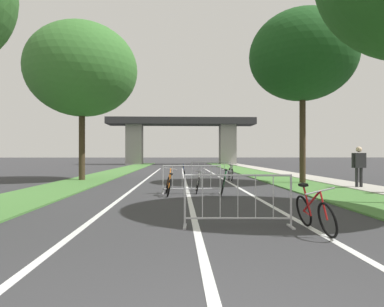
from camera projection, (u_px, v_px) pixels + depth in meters
The scene contains 19 objects.
grass_verge_left at pixel (111, 174), 24.72m from camera, with size 2.59×55.81×0.05m, color #477A38.
grass_verge_right at pixel (255, 173), 25.14m from camera, with size 2.59×55.81×0.05m, color #477A38.
sidewalk_path_right at pixel (283, 173), 25.23m from camera, with size 1.74×55.81×0.08m, color #ADA89E.
lane_stripe_center at pixel (185, 181), 18.25m from camera, with size 0.14×32.29×0.01m, color silver.
lane_stripe_right_lane at pixel (226, 181), 18.34m from camera, with size 0.14×32.29×0.01m, color silver.
lane_stripe_left_lane at pixel (144, 181), 18.16m from camera, with size 0.14×32.29×0.01m, color silver.
overpass_bridge at pixel (181, 132), 48.22m from camera, with size 21.04×4.06×6.64m.
tree_left_oak_mid at pixel (82, 70), 18.34m from camera, with size 6.00×6.00×8.63m.
tree_right_maple_mid at pixel (302, 56), 16.59m from camera, with size 5.24×5.24×8.57m.
crowd_barrier_nearest at pixel (238, 201), 6.62m from camera, with size 2.18×0.55×1.05m.
crowd_barrier_second at pixel (192, 180), 12.25m from camera, with size 2.17×0.47×1.05m.
crowd_barrier_third at pixel (211, 172), 17.96m from camera, with size 2.18×0.56×1.05m.
bicycle_white_0 at pixel (198, 183), 12.80m from camera, with size 0.44×1.72×0.85m.
bicycle_red_1 at pixel (314, 213), 6.22m from camera, with size 0.53×1.59×0.89m.
bicycle_blue_2 at pixel (184, 174), 18.33m from camera, with size 0.53×1.65×0.94m.
bicycle_silver_3 at pixel (231, 174), 18.45m from camera, with size 0.50×1.71×0.92m.
bicycle_green_4 at pixel (223, 185), 11.77m from camera, with size 0.61×1.70×0.94m.
bicycle_orange_5 at pixel (168, 185), 11.87m from camera, with size 0.48×1.68×0.97m.
pedestrian_waiting at pixel (359, 163), 14.01m from camera, with size 0.64×0.33×1.77m.
Camera 1 is at (-0.34, -2.11, 1.45)m, focal length 31.35 mm.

